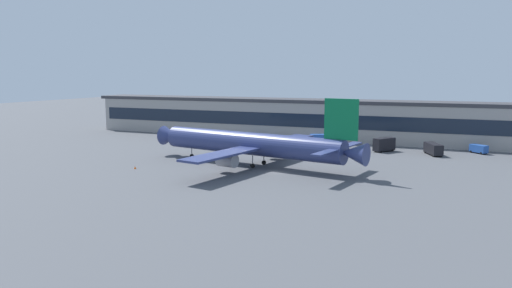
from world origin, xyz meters
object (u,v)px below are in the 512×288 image
(airliner, at_px, (253,144))
(stair_truck, at_px, (320,139))
(pushback_tractor, at_px, (252,137))
(crew_van, at_px, (478,148))
(traffic_cone_0, at_px, (135,167))
(fuel_truck, at_px, (433,148))
(catering_truck, at_px, (384,144))
(baggage_tug, at_px, (272,139))

(airliner, distance_m, stair_truck, 42.63)
(pushback_tractor, bearing_deg, airliner, -66.16)
(crew_van, bearing_deg, stair_truck, -177.76)
(airliner, bearing_deg, crew_van, 39.19)
(traffic_cone_0, bearing_deg, crew_van, 36.90)
(fuel_truck, bearing_deg, catering_truck, 177.88)
(stair_truck, distance_m, crew_van, 47.99)
(airliner, relative_size, catering_truck, 8.30)
(catering_truck, distance_m, traffic_cone_0, 74.16)
(stair_truck, bearing_deg, crew_van, 2.24)
(stair_truck, bearing_deg, fuel_truck, -9.69)
(baggage_tug, relative_size, pushback_tractor, 0.66)
(stair_truck, height_order, pushback_tractor, stair_truck)
(fuel_truck, height_order, catering_truck, catering_truck)
(fuel_truck, height_order, baggage_tug, fuel_truck)
(fuel_truck, relative_size, baggage_tug, 2.44)
(stair_truck, height_order, baggage_tug, stair_truck)
(fuel_truck, distance_m, baggage_tug, 53.11)
(baggage_tug, xyz_separation_m, traffic_cone_0, (-14.09, -57.53, -0.72))
(fuel_truck, height_order, crew_van, fuel_truck)
(pushback_tractor, height_order, traffic_cone_0, pushback_tractor)
(pushback_tractor, xyz_separation_m, crew_van, (73.28, 0.07, 0.41))
(baggage_tug, height_order, catering_truck, catering_truck)
(pushback_tractor, bearing_deg, traffic_cone_0, -95.60)
(airliner, height_order, stair_truck, airliner)
(fuel_truck, bearing_deg, stair_truck, 170.31)
(pushback_tractor, bearing_deg, fuel_truck, -7.38)
(catering_truck, distance_m, crew_van, 27.23)
(baggage_tug, height_order, traffic_cone_0, baggage_tug)
(crew_van, height_order, traffic_cone_0, crew_van)
(stair_truck, relative_size, pushback_tractor, 1.18)
(airliner, relative_size, fuel_truck, 6.98)
(baggage_tug, xyz_separation_m, crew_van, (65.00, 1.85, 0.37))
(airliner, bearing_deg, stair_truck, 81.96)
(airliner, xyz_separation_m, fuel_truck, (41.64, 35.96, -3.74))
(airliner, relative_size, traffic_cone_0, 84.93)
(fuel_truck, bearing_deg, crew_van, 33.05)
(baggage_tug, height_order, pushback_tractor, baggage_tug)
(airliner, height_order, crew_van, airliner)
(traffic_cone_0, bearing_deg, baggage_tug, 76.24)
(stair_truck, bearing_deg, catering_truck, -14.37)
(fuel_truck, relative_size, crew_van, 1.66)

